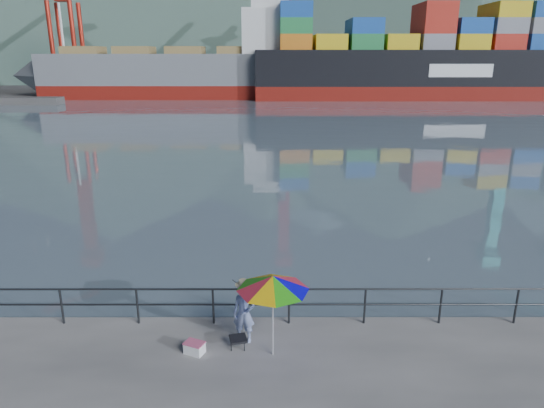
# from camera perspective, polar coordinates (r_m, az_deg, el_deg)

# --- Properties ---
(harbor_water) EXTENTS (500.00, 280.00, 0.00)m
(harbor_water) POSITION_cam_1_polar(r_m,az_deg,el_deg) (139.90, -1.13, 14.33)
(harbor_water) COLOR slate
(harbor_water) RESTS_ON ground
(far_dock) EXTENTS (200.00, 40.00, 0.40)m
(far_dock) POSITION_cam_1_polar(r_m,az_deg,el_deg) (103.20, 4.20, 13.29)
(far_dock) COLOR #514F4C
(far_dock) RESTS_ON ground
(guardrail) EXTENTS (22.00, 0.06, 1.03)m
(guardrail) POSITION_cam_1_polar(r_m,az_deg,el_deg) (13.29, -11.30, -11.64)
(guardrail) COLOR #2D3033
(guardrail) RESTS_ON ground
(port_cranes) EXTENTS (116.00, 28.00, 38.40)m
(port_cranes) POSITION_cam_1_polar(r_m,az_deg,el_deg) (98.36, 18.08, 21.70)
(port_cranes) COLOR red
(port_cranes) RESTS_ON ground
(container_stacks) EXTENTS (58.00, 5.40, 7.80)m
(container_stacks) POSITION_cam_1_polar(r_m,az_deg,el_deg) (107.82, 17.26, 14.33)
(container_stacks) COLOR #267F3F
(container_stacks) RESTS_ON ground
(fisherman) EXTENTS (0.61, 0.46, 1.52)m
(fisherman) POSITION_cam_1_polar(r_m,az_deg,el_deg) (12.23, -3.32, -12.73)
(fisherman) COLOR #324F9C
(fisherman) RESTS_ON ground
(beach_umbrella) EXTENTS (1.80, 1.80, 2.06)m
(beach_umbrella) POSITION_cam_1_polar(r_m,az_deg,el_deg) (11.16, 0.11, -9.27)
(beach_umbrella) COLOR white
(beach_umbrella) RESTS_ON ground
(folding_stool) EXTENTS (0.48, 0.48, 0.26)m
(folding_stool) POSITION_cam_1_polar(r_m,az_deg,el_deg) (12.31, -4.00, -15.91)
(folding_stool) COLOR black
(folding_stool) RESTS_ON ground
(cooler_bag) EXTENTS (0.53, 0.45, 0.26)m
(cooler_bag) POSITION_cam_1_polar(r_m,az_deg,el_deg) (12.22, -9.10, -16.42)
(cooler_bag) COLOR white
(cooler_bag) RESTS_ON ground
(fishing_rod) EXTENTS (0.27, 1.65, 1.18)m
(fishing_rod) POSITION_cam_1_polar(r_m,az_deg,el_deg) (13.65, -3.68, -12.99)
(fishing_rod) COLOR black
(fishing_rod) RESTS_ON ground
(bulk_carrier) EXTENTS (46.45, 8.04, 14.50)m
(bulk_carrier) POSITION_cam_1_polar(r_m,az_deg,el_deg) (85.75, -9.19, 15.16)
(bulk_carrier) COLOR maroon
(bulk_carrier) RESTS_ON ground
(container_ship) EXTENTS (64.43, 10.74, 18.10)m
(container_ship) POSITION_cam_1_polar(r_m,az_deg,el_deg) (89.54, 21.21, 15.36)
(container_ship) COLOR maroon
(container_ship) RESTS_ON ground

